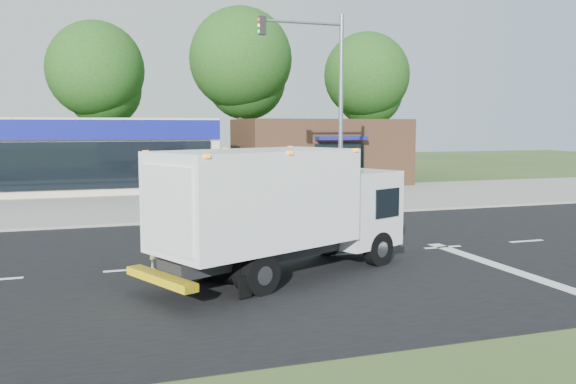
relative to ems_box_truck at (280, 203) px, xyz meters
name	(u,v)px	position (x,y,z in m)	size (l,w,h in m)	color
ground	(350,254)	(2.60, 1.76, -1.76)	(120.00, 120.00, 0.00)	#385123
road_asphalt	(350,254)	(2.60, 1.76, -1.75)	(60.00, 14.00, 0.02)	black
sidewalk	(266,213)	(2.60, 9.96, -1.70)	(60.00, 2.40, 0.12)	gray
parking_apron	(233,198)	(2.60, 15.76, -1.75)	(60.00, 9.00, 0.02)	gray
lane_markings	(417,261)	(3.95, 0.41, -1.74)	(55.20, 7.00, 0.01)	silver
ems_box_truck	(280,203)	(0.00, 0.00, 0.00)	(7.14, 4.75, 3.05)	black
emergency_worker	(157,236)	(-2.70, 1.63, -0.90)	(0.67, 0.71, 1.75)	tan
retail_strip_mall	(43,155)	(-6.40, 21.69, 0.26)	(18.00, 6.20, 4.00)	beige
brown_storefront	(320,152)	(9.60, 21.74, 0.24)	(10.00, 6.70, 4.00)	#382316
traffic_signal_pole	(326,92)	(4.95, 9.36, 3.17)	(3.51, 0.25, 8.00)	gray
background_trees	(173,71)	(1.75, 29.93, 5.62)	(36.77, 7.39, 12.10)	#332114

